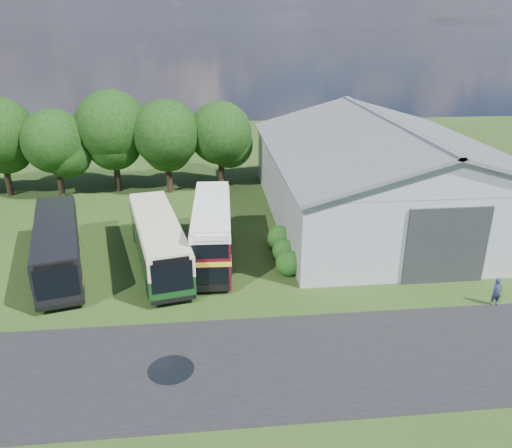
{
  "coord_description": "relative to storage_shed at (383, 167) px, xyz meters",
  "views": [
    {
      "loc": [
        0.52,
        -22.51,
        15.26
      ],
      "look_at": [
        3.68,
        8.0,
        2.78
      ],
      "focal_mm": 35.0,
      "sensor_mm": 36.0,
      "label": 1
    }
  ],
  "objects": [
    {
      "name": "puddle",
      "position": [
        -16.5,
        -18.98,
        -4.17
      ],
      "size": [
        2.2,
        2.2,
        0.01
      ],
      "primitive_type": "cylinder",
      "color": "black",
      "rests_on": "ground"
    },
    {
      "name": "tree_right_a",
      "position": [
        -18.0,
        7.82,
        1.52
      ],
      "size": [
        6.26,
        6.26,
        8.83
      ],
      "color": "black",
      "rests_on": "ground"
    },
    {
      "name": "bus_green_single",
      "position": [
        -17.83,
        -7.63,
        -2.43
      ],
      "size": [
        5.13,
        12.1,
        3.25
      ],
      "rotation": [
        0.0,
        0.0,
        0.21
      ],
      "color": "black",
      "rests_on": "ground"
    },
    {
      "name": "bus_maroon_double",
      "position": [
        -14.23,
        -7.45,
        -2.09
      ],
      "size": [
        2.86,
        9.79,
        4.17
      ],
      "rotation": [
        0.0,
        0.0,
        -0.04
      ],
      "color": "black",
      "rests_on": "ground"
    },
    {
      "name": "shrub_front",
      "position": [
        -9.4,
        -9.98,
        -4.17
      ],
      "size": [
        1.7,
        1.7,
        1.7
      ],
      "primitive_type": "sphere",
      "color": "#194714",
      "rests_on": "ground"
    },
    {
      "name": "shrub_back",
      "position": [
        -9.4,
        -5.98,
        -4.17
      ],
      "size": [
        1.8,
        1.8,
        1.8
      ],
      "primitive_type": "sphere",
      "color": "#194714",
      "rests_on": "ground"
    },
    {
      "name": "shrub_mid",
      "position": [
        -9.4,
        -7.98,
        -4.17
      ],
      "size": [
        1.6,
        1.6,
        1.6
      ],
      "primitive_type": "sphere",
      "color": "#194714",
      "rests_on": "ground"
    },
    {
      "name": "tree_left_b",
      "position": [
        -28.0,
        7.52,
        1.09
      ],
      "size": [
        5.78,
        5.78,
        8.16
      ],
      "color": "black",
      "rests_on": "ground"
    },
    {
      "name": "tree_mid",
      "position": [
        -23.0,
        8.82,
        2.02
      ],
      "size": [
        6.8,
        6.8,
        9.6
      ],
      "color": "black",
      "rests_on": "ground"
    },
    {
      "name": "visitor_a",
      "position": [
        1.84,
        -15.04,
        -3.32
      ],
      "size": [
        0.65,
        0.46,
        1.7
      ],
      "primitive_type": "imported",
      "rotation": [
        0.0,
        0.0,
        0.09
      ],
      "color": "#1C273E",
      "rests_on": "ground"
    },
    {
      "name": "tree_right_b",
      "position": [
        -13.0,
        8.62,
        1.27
      ],
      "size": [
        5.98,
        5.98,
        8.45
      ],
      "color": "black",
      "rests_on": "ground"
    },
    {
      "name": "bus_dark_single",
      "position": [
        -24.31,
        -7.73,
        -2.45
      ],
      "size": [
        5.48,
        12.01,
        3.23
      ],
      "rotation": [
        0.0,
        0.0,
        0.25
      ],
      "color": "black",
      "rests_on": "ground"
    },
    {
      "name": "ground",
      "position": [
        -15.0,
        -15.98,
        -4.17
      ],
      "size": [
        120.0,
        120.0,
        0.0
      ],
      "primitive_type": "plane",
      "color": "#233912",
      "rests_on": "ground"
    },
    {
      "name": "storage_shed",
      "position": [
        0.0,
        0.0,
        0.0
      ],
      "size": [
        18.8,
        24.8,
        8.15
      ],
      "color": "gray",
      "rests_on": "ground"
    },
    {
      "name": "asphalt_road",
      "position": [
        -12.0,
        -18.98,
        -4.17
      ],
      "size": [
        60.0,
        8.0,
        0.02
      ],
      "primitive_type": "cube",
      "color": "black",
      "rests_on": "ground"
    }
  ]
}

